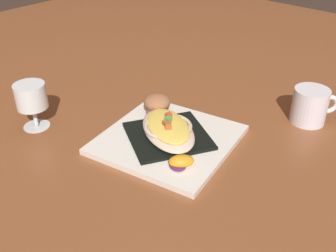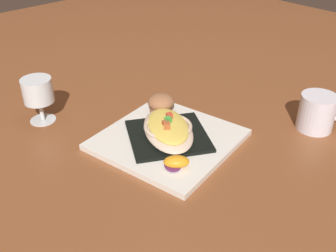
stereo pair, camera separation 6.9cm
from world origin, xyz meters
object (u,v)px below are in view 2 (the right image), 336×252
coffee_mug (317,114)px  gratin_dish (168,128)px  stemmed_glass (38,93)px  muffin (161,104)px  orange_garnish (176,162)px  square_plate (168,139)px

coffee_mug → gratin_dish: bearing=146.3°
gratin_dish → coffee_mug: (0.30, -0.20, 0.00)m
gratin_dish → stemmed_glass: (-0.16, 0.29, 0.04)m
muffin → gratin_dish: bearing=-124.4°
orange_garnish → stemmed_glass: bearing=104.6°
square_plate → muffin: (0.06, 0.09, 0.03)m
gratin_dish → orange_garnish: (-0.06, -0.09, -0.01)m
gratin_dish → muffin: same height
stemmed_glass → muffin: bearing=-41.1°
muffin → coffee_mug: 0.38m
muffin → orange_garnish: muffin is taller
orange_garnish → gratin_dish: bearing=54.8°
square_plate → coffee_mug: bearing=-33.7°
muffin → orange_garnish: bearing=-124.8°
orange_garnish → stemmed_glass: 0.40m
square_plate → coffee_mug: coffee_mug is taller
coffee_mug → stemmed_glass: (-0.47, 0.49, 0.04)m
gratin_dish → muffin: size_ratio=3.28×
square_plate → orange_garnish: 0.11m
muffin → square_plate: bearing=-124.4°
orange_garnish → muffin: bearing=55.2°
gratin_dish → muffin: (0.06, 0.09, 0.00)m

